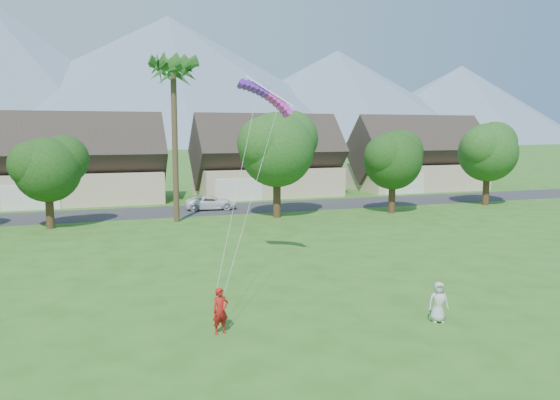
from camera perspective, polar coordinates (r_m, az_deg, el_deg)
name	(u,v)px	position (r m, az deg, el deg)	size (l,w,h in m)	color
ground	(392,369)	(17.07, 11.61, -16.87)	(500.00, 500.00, 0.00)	#2D6019
street	(190,211)	(48.51, -9.36, -1.09)	(90.00, 7.00, 0.01)	#2D2D30
kite_flyer	(220,311)	(19.18, -6.24, -11.44)	(0.59, 0.39, 1.61)	#AC1613
watcher	(438,302)	(20.98, 16.23, -10.20)	(0.73, 0.48, 1.49)	beige
parked_car	(211,203)	(48.77, -7.23, -0.28)	(2.06, 4.48, 1.24)	white
mountain_ridge	(128,84)	(274.84, -15.59, 11.56)	(540.00, 240.00, 70.00)	slate
houses_row	(179,165)	(57.08, -10.50, 3.59)	(72.75, 8.19, 8.86)	beige
tree_row	(188,158)	(41.88, -9.61, 4.32)	(62.27, 6.67, 8.45)	#47301C
fan_palm	(173,65)	(42.55, -11.11, 13.65)	(3.00, 3.00, 13.80)	#4C3D26
parafoil_kite	(267,94)	(26.43, -1.36, 10.97)	(2.97, 1.26, 0.50)	#671CD5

